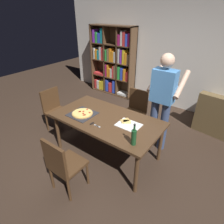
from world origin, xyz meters
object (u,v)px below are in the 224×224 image
object	(u,v)px
person_serving_pizza	(162,98)
chair_far_side	(135,109)
wine_bottle	(134,137)
kitchen_scissors	(94,124)
bookshelf	(113,62)
chair_left_end	(55,108)
chair_near_camera	(63,163)
dining_table	(107,122)
pepperoni_pizza_on_tray	(82,113)

from	to	relation	value
person_serving_pizza	chair_far_side	bearing A→B (deg)	160.37
chair_far_side	wine_bottle	bearing A→B (deg)	-61.56
kitchen_scissors	bookshelf	bearing A→B (deg)	120.61
bookshelf	chair_left_end	bearing A→B (deg)	-84.74
chair_near_camera	wine_bottle	world-z (taller)	wine_bottle
dining_table	person_serving_pizza	world-z (taller)	person_serving_pizza
dining_table	chair_left_end	bearing A→B (deg)	180.00
wine_bottle	chair_far_side	bearing A→B (deg)	118.44
person_serving_pizza	kitchen_scissors	size ratio (longest dim) A/B	9.01
person_serving_pizza	pepperoni_pizza_on_tray	bearing A→B (deg)	-139.15
dining_table	kitchen_scissors	xyz separation A→B (m)	(-0.04, -0.27, 0.07)
chair_near_camera	chair_left_end	size ratio (longest dim) A/B	1.00
wine_bottle	bookshelf	bearing A→B (deg)	130.55
chair_far_side	dining_table	bearing A→B (deg)	-90.00
pepperoni_pizza_on_tray	wine_bottle	distance (m)	1.13
dining_table	kitchen_scissors	bearing A→B (deg)	-98.74
wine_bottle	dining_table	bearing A→B (deg)	155.55
bookshelf	wine_bottle	bearing A→B (deg)	-49.45
dining_table	pepperoni_pizza_on_tray	bearing A→B (deg)	-161.02
chair_left_end	bookshelf	distance (m)	2.42
dining_table	person_serving_pizza	size ratio (longest dim) A/B	1.03
dining_table	chair_left_end	distance (m)	1.40
person_serving_pizza	wine_bottle	world-z (taller)	person_serving_pizza
chair_left_end	pepperoni_pizza_on_tray	distance (m)	1.02
person_serving_pizza	wine_bottle	bearing A→B (deg)	-85.77
chair_left_end	kitchen_scissors	world-z (taller)	chair_left_end
chair_far_side	kitchen_scissors	xyz separation A→B (m)	(-0.04, -1.24, 0.24)
chair_far_side	kitchen_scissors	size ratio (longest dim) A/B	4.63
bookshelf	wine_bottle	distance (m)	3.54
chair_left_end	person_serving_pizza	distance (m)	2.19
wine_bottle	chair_left_end	bearing A→B (deg)	171.35
dining_table	person_serving_pizza	xyz separation A→B (m)	(0.62, 0.75, 0.32)
bookshelf	pepperoni_pizza_on_tray	xyz separation A→B (m)	(1.19, -2.51, -0.18)
person_serving_pizza	wine_bottle	size ratio (longest dim) A/B	5.54
person_serving_pizza	kitchen_scissors	world-z (taller)	person_serving_pizza
chair_far_side	pepperoni_pizza_on_tray	bearing A→B (deg)	-110.36
chair_near_camera	chair_far_side	distance (m)	1.94
chair_far_side	person_serving_pizza	xyz separation A→B (m)	(0.62, -0.22, 0.49)
bookshelf	dining_table	bearing A→B (deg)	-55.93
dining_table	chair_left_end	xyz separation A→B (m)	(-1.39, 0.00, -0.17)
chair_far_side	bookshelf	distance (m)	2.18
dining_table	chair_far_side	bearing A→B (deg)	90.00
dining_table	pepperoni_pizza_on_tray	xyz separation A→B (m)	(-0.41, -0.14, 0.08)
bookshelf	kitchen_scissors	xyz separation A→B (m)	(1.56, -2.64, -0.19)
pepperoni_pizza_on_tray	dining_table	bearing A→B (deg)	18.98
dining_table	chair_left_end	size ratio (longest dim) A/B	2.00
dining_table	chair_far_side	xyz separation A→B (m)	(0.00, 0.97, -0.17)
bookshelf	person_serving_pizza	distance (m)	2.75
pepperoni_pizza_on_tray	bookshelf	bearing A→B (deg)	115.37
chair_far_side	pepperoni_pizza_on_tray	world-z (taller)	chair_far_side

